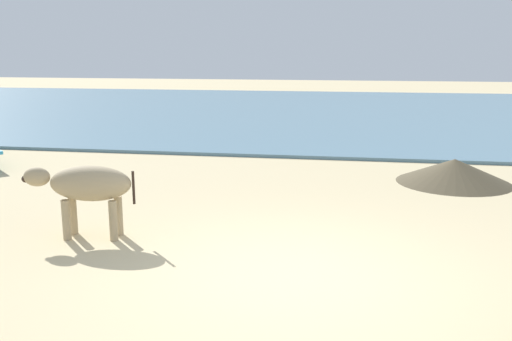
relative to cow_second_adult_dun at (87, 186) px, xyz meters
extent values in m
plane|color=#CCB789|center=(2.93, -0.90, -0.72)|extent=(80.00, 80.00, 0.00)
cube|color=slate|center=(2.93, 16.06, -0.68)|extent=(60.00, 20.00, 0.08)
ellipsoid|color=tan|center=(0.06, 0.01, 0.04)|extent=(1.16, 0.56, 0.49)
ellipsoid|color=tan|center=(-0.68, -0.07, 0.12)|extent=(0.39, 0.26, 0.26)
sphere|color=#2D2119|center=(-0.84, -0.09, 0.09)|extent=(0.11, 0.11, 0.10)
cylinder|color=tan|center=(-0.25, -0.15, -0.45)|extent=(0.11, 0.11, 0.56)
cylinder|color=tan|center=(-0.28, 0.09, -0.45)|extent=(0.11, 0.11, 0.56)
cylinder|color=tan|center=(0.39, -0.08, -0.45)|extent=(0.11, 0.11, 0.56)
cylinder|color=tan|center=(0.37, 0.16, -0.45)|extent=(0.11, 0.11, 0.56)
cylinder|color=#2D2119|center=(0.64, 0.07, -0.01)|extent=(0.04, 0.04, 0.46)
cone|color=brown|center=(5.52, 4.17, -0.49)|extent=(3.06, 3.06, 0.47)
camera|label=1|loc=(3.49, -6.91, 1.84)|focal=39.45mm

